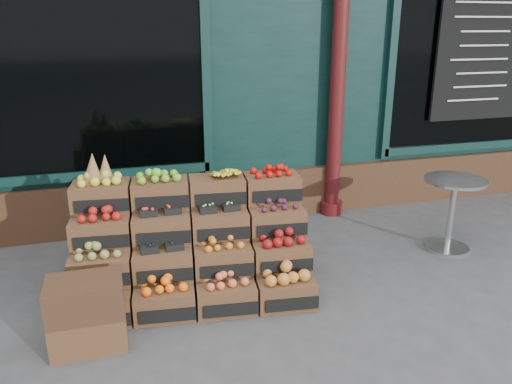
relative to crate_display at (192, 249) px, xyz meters
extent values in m
plane|color=#444447|center=(0.82, -0.64, -0.39)|extent=(60.00, 60.00, 0.00)
cube|color=black|center=(0.82, 4.56, 2.01)|extent=(12.00, 6.00, 4.80)
cube|color=black|center=(0.82, 1.61, 1.11)|extent=(12.00, 0.12, 3.00)
cube|color=#41291A|center=(0.82, 1.54, -0.09)|extent=(12.00, 0.18, 0.60)
cube|color=black|center=(-0.78, 1.54, 1.36)|extent=(2.40, 0.06, 2.00)
cube|color=black|center=(4.02, 1.54, 1.36)|extent=(2.40, 0.06, 2.00)
cylinder|color=#4B1112|center=(2.02, 1.41, 1.21)|extent=(0.18, 0.18, 3.20)
cube|color=black|center=(4.02, 1.46, 1.51)|extent=(1.30, 0.04, 1.60)
cube|color=brown|center=(-0.80, -0.31, -0.27)|extent=(0.53, 0.40, 0.24)
cube|color=black|center=(-0.82, -0.49, -0.29)|extent=(0.45, 0.07, 0.11)
cube|color=yellow|center=(-0.80, -0.31, -0.11)|extent=(0.42, 0.30, 0.08)
cube|color=brown|center=(-0.30, -0.37, -0.27)|extent=(0.53, 0.40, 0.24)
cube|color=black|center=(-0.32, -0.55, -0.29)|extent=(0.45, 0.07, 0.11)
cube|color=orange|center=(-0.30, -0.37, -0.10)|extent=(0.42, 0.30, 0.09)
cube|color=brown|center=(0.21, -0.44, -0.27)|extent=(0.53, 0.40, 0.24)
cube|color=black|center=(0.19, -0.62, -0.29)|extent=(0.45, 0.07, 0.11)
cube|color=#E4653B|center=(0.21, -0.44, -0.11)|extent=(0.42, 0.30, 0.08)
cube|color=brown|center=(0.71, -0.50, -0.27)|extent=(0.53, 0.40, 0.24)
cube|color=black|center=(0.69, -0.68, -0.29)|extent=(0.45, 0.07, 0.11)
cube|color=#BD742D|center=(0.71, -0.50, -0.09)|extent=(0.42, 0.30, 0.11)
cube|color=brown|center=(-0.78, -0.11, -0.02)|extent=(0.53, 0.40, 0.24)
cube|color=black|center=(-0.80, -0.29, -0.05)|extent=(0.45, 0.07, 0.11)
cube|color=olive|center=(-0.78, -0.11, 0.14)|extent=(0.42, 0.30, 0.08)
cube|color=brown|center=(-0.27, -0.17, -0.02)|extent=(0.53, 0.40, 0.24)
cube|color=black|center=(-0.29, -0.35, -0.05)|extent=(0.45, 0.07, 0.11)
cube|color=black|center=(-0.27, -0.17, 0.11)|extent=(0.42, 0.30, 0.03)
cube|color=brown|center=(0.23, -0.23, -0.02)|extent=(0.53, 0.40, 0.24)
cube|color=black|center=(0.21, -0.41, -0.05)|extent=(0.45, 0.07, 0.11)
cube|color=orange|center=(0.23, -0.23, 0.13)|extent=(0.42, 0.30, 0.07)
cube|color=brown|center=(0.74, -0.29, -0.02)|extent=(0.53, 0.40, 0.24)
cube|color=black|center=(0.72, -0.47, -0.05)|extent=(0.45, 0.07, 0.11)
cube|color=maroon|center=(0.74, -0.29, 0.15)|extent=(0.42, 0.30, 0.09)
cube|color=brown|center=(-0.75, 0.10, 0.22)|extent=(0.53, 0.40, 0.24)
cube|color=black|center=(-0.77, -0.08, 0.20)|extent=(0.45, 0.07, 0.11)
cube|color=#9E1512|center=(-0.75, 0.10, 0.39)|extent=(0.42, 0.30, 0.08)
cube|color=brown|center=(-0.25, 0.04, 0.22)|extent=(0.53, 0.40, 0.24)
cube|color=black|center=(-0.27, -0.14, 0.20)|extent=(0.45, 0.07, 0.11)
cube|color=red|center=(-0.25, 0.04, 0.36)|extent=(0.42, 0.30, 0.03)
cube|color=brown|center=(0.26, -0.02, 0.22)|extent=(0.53, 0.40, 0.24)
cube|color=black|center=(0.24, -0.20, 0.20)|extent=(0.45, 0.07, 0.11)
cube|color=#77B747|center=(0.26, -0.02, 0.36)|extent=(0.42, 0.30, 0.03)
cube|color=brown|center=(0.76, -0.08, 0.22)|extent=(0.53, 0.40, 0.24)
cube|color=black|center=(0.74, -0.26, 0.20)|extent=(0.45, 0.07, 0.11)
cube|color=#3F162E|center=(0.76, -0.08, 0.38)|extent=(0.42, 0.30, 0.06)
cube|color=brown|center=(-0.73, 0.30, 0.47)|extent=(0.53, 0.40, 0.24)
cube|color=black|center=(-0.75, 0.12, 0.44)|extent=(0.45, 0.07, 0.11)
cube|color=yellow|center=(-0.73, 0.30, 0.63)|extent=(0.42, 0.30, 0.08)
cube|color=brown|center=(-0.22, 0.24, 0.47)|extent=(0.53, 0.40, 0.24)
cube|color=black|center=(-0.24, 0.06, 0.44)|extent=(0.45, 0.07, 0.11)
cube|color=#6BAD2B|center=(-0.22, 0.24, 0.63)|extent=(0.42, 0.30, 0.08)
cube|color=brown|center=(0.28, 0.18, 0.47)|extent=(0.53, 0.40, 0.24)
cube|color=black|center=(0.26, 0.00, 0.44)|extent=(0.45, 0.07, 0.11)
cube|color=gold|center=(0.28, 0.18, 0.63)|extent=(0.42, 0.30, 0.08)
cube|color=brown|center=(0.79, 0.12, 0.47)|extent=(0.53, 0.40, 0.24)
cube|color=black|center=(0.77, -0.06, 0.44)|extent=(0.45, 0.07, 0.11)
cube|color=#B70C09|center=(0.79, 0.12, 0.63)|extent=(0.42, 0.30, 0.07)
cube|color=#41291A|center=(-0.02, -0.20, -0.27)|extent=(2.04, 0.58, 0.24)
cube|color=#41291A|center=(0.01, 0.01, -0.14)|extent=(2.04, 0.58, 0.49)
cube|color=#41291A|center=(0.03, 0.21, -0.02)|extent=(2.04, 0.58, 0.73)
cone|color=olive|center=(-0.77, 0.30, 0.73)|extent=(0.17, 0.17, 0.28)
cone|color=olive|center=(-0.67, 0.34, 0.71)|extent=(0.15, 0.15, 0.24)
cube|color=brown|center=(-0.88, -0.63, -0.25)|extent=(0.54, 0.38, 0.27)
cube|color=#41291A|center=(-0.88, -0.63, 0.02)|extent=(0.54, 0.38, 0.27)
cylinder|color=#B2B5B9|center=(2.76, 0.07, -0.37)|extent=(0.46, 0.46, 0.03)
cylinder|color=#B2B5B9|center=(2.76, 0.07, 0.00)|extent=(0.06, 0.06, 0.75)
cylinder|color=#B2B5B9|center=(2.76, 0.07, 0.38)|extent=(0.63, 0.63, 0.03)
imported|color=#175325|center=(-0.49, 2.11, 0.52)|extent=(0.74, 0.56, 1.82)
camera|label=1|loc=(-0.59, -4.04, 1.90)|focal=35.00mm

